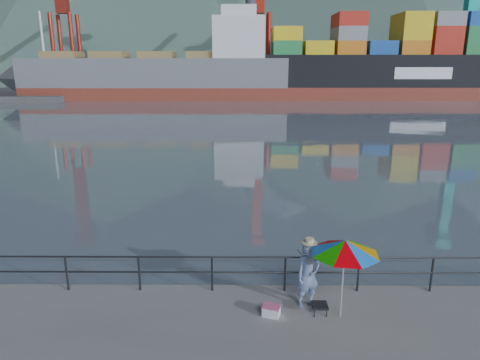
# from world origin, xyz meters

# --- Properties ---
(harbor_water) EXTENTS (500.00, 280.00, 0.00)m
(harbor_water) POSITION_xyz_m (0.00, 130.00, 0.00)
(harbor_water) COLOR slate
(harbor_water) RESTS_ON ground
(far_dock) EXTENTS (200.00, 40.00, 0.40)m
(far_dock) POSITION_xyz_m (10.00, 93.00, 0.00)
(far_dock) COLOR #514F4C
(far_dock) RESTS_ON ground
(guardrail) EXTENTS (22.00, 0.06, 1.03)m
(guardrail) POSITION_xyz_m (0.00, 1.70, 0.52)
(guardrail) COLOR #2D3033
(guardrail) RESTS_ON ground
(port_cranes) EXTENTS (116.00, 28.00, 38.40)m
(port_cranes) POSITION_xyz_m (31.00, 84.00, 16.00)
(port_cranes) COLOR #AD291E
(port_cranes) RESTS_ON ground
(container_stacks) EXTENTS (58.00, 5.40, 7.80)m
(container_stacks) POSITION_xyz_m (32.19, 93.14, 2.82)
(container_stacks) COLOR #194CA5
(container_stacks) RESTS_ON ground
(fisherman) EXTENTS (0.73, 0.60, 1.73)m
(fisherman) POSITION_xyz_m (3.50, 0.95, 0.87)
(fisherman) COLOR #20489C
(fisherman) RESTS_ON ground
(beach_umbrella) EXTENTS (2.04, 2.04, 2.04)m
(beach_umbrella) POSITION_xyz_m (4.26, 0.46, 1.86)
(beach_umbrella) COLOR white
(beach_umbrella) RESTS_ON ground
(folding_stool) EXTENTS (0.40, 0.40, 0.26)m
(folding_stool) POSITION_xyz_m (3.77, 0.58, 0.14)
(folding_stool) COLOR black
(folding_stool) RESTS_ON ground
(cooler_bag) EXTENTS (0.48, 0.40, 0.24)m
(cooler_bag) POSITION_xyz_m (2.55, 0.48, 0.12)
(cooler_bag) COLOR silver
(cooler_bag) RESTS_ON ground
(fishing_rod) EXTENTS (0.64, 1.60, 1.20)m
(fishing_rod) POSITION_xyz_m (3.53, 1.90, 0.00)
(fishing_rod) COLOR black
(fishing_rod) RESTS_ON ground
(bulk_carrier) EXTENTS (47.22, 8.17, 14.50)m
(bulk_carrier) POSITION_xyz_m (-12.08, 70.61, 4.19)
(bulk_carrier) COLOR maroon
(bulk_carrier) RESTS_ON ground
(container_ship) EXTENTS (59.00, 9.83, 18.10)m
(container_ship) POSITION_xyz_m (34.91, 72.95, 5.84)
(container_ship) COLOR maroon
(container_ship) RESTS_ON ground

